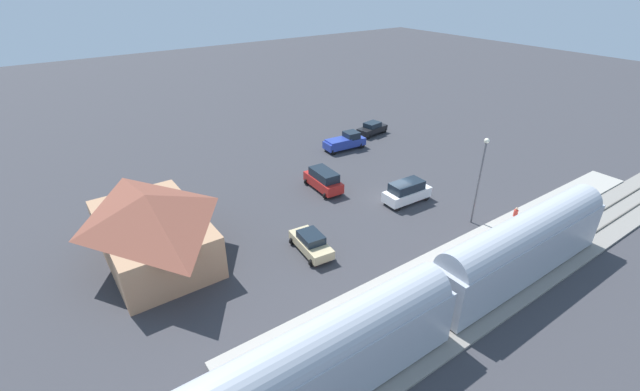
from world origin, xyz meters
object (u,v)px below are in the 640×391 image
(pickup_blue, at_px, (345,141))
(sedan_tan, at_px, (311,243))
(passenger_train, at_px, (440,293))
(light_pole_near_platform, at_px, (481,172))
(suv_white, at_px, (407,192))
(sedan_black, at_px, (372,128))
(suv_red, at_px, (323,180))
(station_building, at_px, (152,226))
(pedestrian_on_platform, at_px, (515,215))

(pickup_blue, bearing_deg, sedan_tan, 134.82)
(passenger_train, xyz_separation_m, sedan_tan, (11.44, 1.86, -1.98))
(sedan_tan, xyz_separation_m, light_pole_near_platform, (-4.64, -14.51, 4.21))
(pickup_blue, distance_m, light_pole_near_platform, 21.12)
(suv_white, bearing_deg, sedan_black, -31.35)
(passenger_train, distance_m, pickup_blue, 31.00)
(sedan_tan, distance_m, suv_red, 11.16)
(suv_red, bearing_deg, sedan_tan, 139.21)
(suv_red, height_order, pickup_blue, suv_red)
(sedan_tan, xyz_separation_m, pickup_blue, (16.02, -16.13, 0.15))
(sedan_black, distance_m, suv_white, 19.41)
(station_building, xyz_separation_m, sedan_black, (11.56, -32.97, -2.06))
(pickup_blue, bearing_deg, light_pole_near_platform, 175.53)
(sedan_tan, bearing_deg, station_building, 57.89)
(sedan_black, height_order, pickup_blue, pickup_blue)
(passenger_train, bearing_deg, sedan_tan, 9.26)
(pedestrian_on_platform, relative_size, sedan_black, 0.36)
(pedestrian_on_platform, xyz_separation_m, suv_white, (8.84, 4.45, -0.13))
(pedestrian_on_platform, bearing_deg, station_building, 63.11)
(suv_red, distance_m, pickup_blue, 11.64)
(station_building, relative_size, sedan_tan, 2.64)
(passenger_train, height_order, sedan_black, passenger_train)
(station_building, xyz_separation_m, pickup_blue, (9.46, -26.58, -1.91))
(passenger_train, height_order, light_pole_near_platform, light_pole_near_platform)
(pedestrian_on_platform, relative_size, suv_white, 0.34)
(suv_white, relative_size, pickup_blue, 0.90)
(station_building, bearing_deg, pickup_blue, -70.40)
(sedan_black, relative_size, suv_white, 0.95)
(pedestrian_on_platform, distance_m, suv_red, 18.43)
(suv_white, bearing_deg, station_building, 77.63)
(sedan_black, xyz_separation_m, pickup_blue, (-2.09, 6.39, 0.15))
(pedestrian_on_platform, height_order, suv_white, suv_white)
(pickup_blue, bearing_deg, passenger_train, 152.56)
(suv_white, distance_m, pickup_blue, 14.95)
(sedan_black, height_order, suv_white, suv_white)
(pedestrian_on_platform, xyz_separation_m, pickup_blue, (23.32, 0.75, -0.25))
(sedan_tan, bearing_deg, pickup_blue, -45.18)
(pedestrian_on_platform, relative_size, light_pole_near_platform, 0.21)
(station_building, height_order, pickup_blue, station_building)
(pedestrian_on_platform, xyz_separation_m, suv_red, (15.74, 9.59, -0.13))
(pedestrian_on_platform, bearing_deg, suv_red, 31.34)
(passenger_train, height_order, pedestrian_on_platform, passenger_train)
(station_building, relative_size, suv_white, 2.48)
(sedan_black, bearing_deg, station_building, 109.32)
(suv_white, xyz_separation_m, pickup_blue, (14.48, -3.70, -0.12))
(passenger_train, distance_m, sedan_tan, 11.76)
(station_building, height_order, suv_red, station_building)
(station_building, bearing_deg, passenger_train, -145.62)
(pickup_blue, bearing_deg, sedan_black, -71.86)
(pickup_blue, relative_size, light_pole_near_platform, 0.68)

